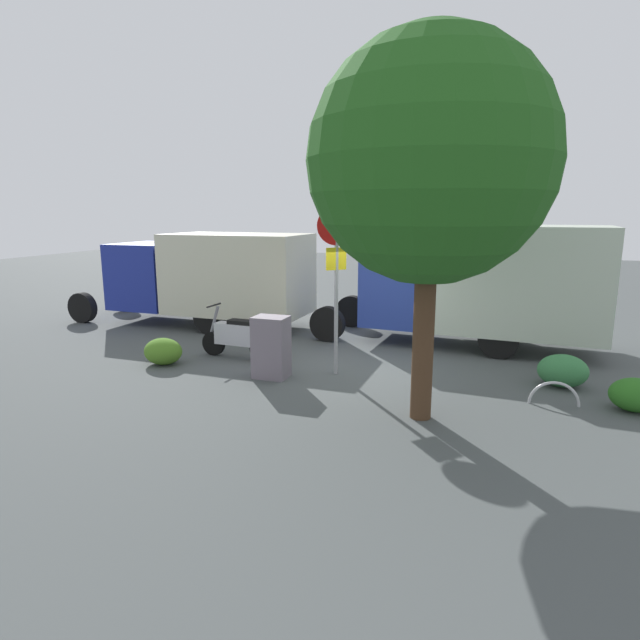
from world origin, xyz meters
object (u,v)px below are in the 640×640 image
object	(u,v)px
box_truck_far	(207,274)
stop_sign	(336,264)
motorcycle	(238,336)
box_truck_near	(482,281)
bike_rack_hoop	(553,405)
utility_cabinet	(271,347)
street_tree	(430,161)

from	to	relation	value
box_truck_far	stop_sign	world-z (taller)	stop_sign
motorcycle	stop_sign	size ratio (longest dim) A/B	0.54
box_truck_near	stop_sign	size ratio (longest dim) A/B	2.07
bike_rack_hoop	utility_cabinet	bearing A→B (deg)	0.74
box_truck_near	motorcycle	size ratio (longest dim) A/B	3.87
motorcycle	bike_rack_hoop	bearing A→B (deg)	175.19
stop_sign	utility_cabinet	distance (m)	2.10
motorcycle	box_truck_far	bearing A→B (deg)	-46.49
box_truck_far	stop_sign	xyz separation A→B (m)	(-4.86, 3.41, 0.74)
utility_cabinet	bike_rack_hoop	bearing A→B (deg)	-179.26
motorcycle	stop_sign	xyz separation A→B (m)	(-2.44, 0.47, 1.74)
box_truck_near	street_tree	xyz separation A→B (m)	(0.75, 5.09, 2.39)
motorcycle	utility_cabinet	size ratio (longest dim) A/B	1.46
utility_cabinet	box_truck_near	bearing A→B (deg)	-134.98
motorcycle	street_tree	size ratio (longest dim) A/B	0.31
box_truck_near	box_truck_far	xyz separation A→B (m)	(7.57, -0.12, -0.10)
bike_rack_hoop	box_truck_far	bearing A→B (deg)	-23.75
stop_sign	street_tree	world-z (taller)	street_tree
stop_sign	street_tree	bearing A→B (deg)	137.34
box_truck_near	utility_cabinet	xyz separation A→B (m)	(3.88, 3.88, -1.00)
box_truck_near	utility_cabinet	size ratio (longest dim) A/B	5.65
utility_cabinet	motorcycle	bearing A→B (deg)	-40.12
box_truck_far	bike_rack_hoop	size ratio (longest dim) A/B	8.51
box_truck_near	box_truck_far	world-z (taller)	box_truck_near
motorcycle	utility_cabinet	world-z (taller)	utility_cabinet
stop_sign	utility_cabinet	xyz separation A→B (m)	(1.17, 0.60, -1.64)
stop_sign	utility_cabinet	world-z (taller)	stop_sign
box_truck_far	utility_cabinet	distance (m)	5.52
stop_sign	bike_rack_hoop	distance (m)	4.69
box_truck_near	bike_rack_hoop	world-z (taller)	box_truck_near
box_truck_far	street_tree	size ratio (longest dim) A/B	1.23
utility_cabinet	bike_rack_hoop	size ratio (longest dim) A/B	1.46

